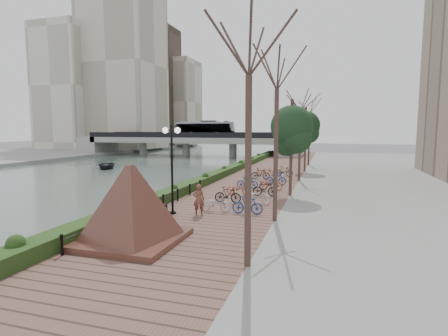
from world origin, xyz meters
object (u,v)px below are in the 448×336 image
at_px(pedestrian, 199,200).
at_px(granite_monument, 131,203).
at_px(motorcycle, 162,209).
at_px(boat, 106,165).
at_px(lamppost, 172,150).

bearing_deg(pedestrian, granite_monument, 55.08).
distance_m(motorcycle, boat, 29.01).
xyz_separation_m(motorcycle, boat, (-18.95, 21.96, -0.51)).
height_order(granite_monument, boat, granite_monument).
relative_size(motorcycle, boat, 0.35).
bearing_deg(granite_monument, lamppost, 95.43).
relative_size(granite_monument, boat, 1.38).
relative_size(lamppost, pedestrian, 2.83).
distance_m(granite_monument, motorcycle, 3.98).
bearing_deg(lamppost, granite_monument, -84.57).
bearing_deg(boat, granite_monument, -84.82).
bearing_deg(motorcycle, granite_monument, -92.48).
bearing_deg(granite_monument, motorcycle, 98.69).
distance_m(lamppost, pedestrian, 2.96).
bearing_deg(lamppost, boat, 132.27).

